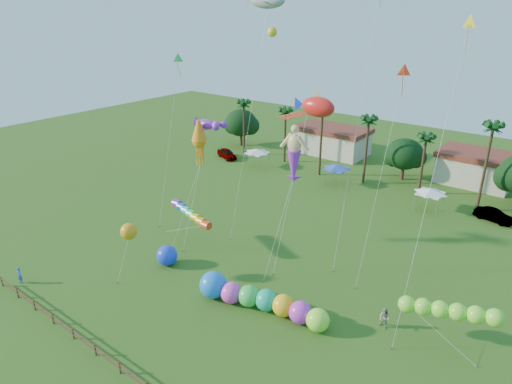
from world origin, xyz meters
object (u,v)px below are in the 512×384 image
Objects in this scene: car_b at (494,215)px; blue_ball at (167,255)px; spectator_b at (384,318)px; spectator_a at (19,275)px; caterpillar_inflatable at (257,299)px; car_a at (227,154)px.

blue_ball is (-23.96, -31.56, 0.32)m from car_b.
spectator_b is at bearing -173.18° from car_b.
car_b is at bearing 45.97° from spectator_a.
caterpillar_inflatable is (-12.15, -31.76, 0.31)m from car_b.
blue_ball reaches higher than car_b.
spectator_b reaches higher than spectator_a.
car_b is at bearing 52.80° from blue_ball.
spectator_b is (39.87, -25.92, 0.14)m from car_a.
spectator_a is at bearing -128.16° from blue_ball.
car_a is 42.32m from car_b.
caterpillar_inflatable reaches higher than spectator_b.
blue_ball is (-11.81, 0.20, 0.01)m from caterpillar_inflatable.
car_a is 35.29m from blue_ball.
spectator_b reaches higher than car_b.
spectator_a is 13.89m from blue_ball.
car_b is (42.30, 1.41, -0.06)m from car_a.
car_a reaches higher than car_b.
caterpillar_inflatable reaches higher than spectator_a.
spectator_a reaches higher than car_b.
spectator_a is at bearing 154.44° from car_b.
car_a is 42.21m from spectator_a.
caterpillar_inflatable reaches higher than blue_ball.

